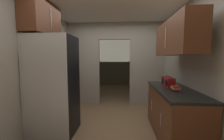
{
  "coord_description": "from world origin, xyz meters",
  "views": [
    {
      "loc": [
        0.23,
        -2.78,
        1.48
      ],
      "look_at": [
        -0.01,
        0.46,
        1.2
      ],
      "focal_mm": 22.52,
      "sensor_mm": 36.0,
      "label": 1
    }
  ],
  "objects": [
    {
      "name": "ground",
      "position": [
        0.0,
        0.0,
        0.0
      ],
      "size": [
        20.0,
        20.0,
        0.0
      ],
      "primitive_type": "plane",
      "color": "brown"
    },
    {
      "name": "kitchen_overhead_slab",
      "position": [
        0.0,
        0.5,
        2.6
      ],
      "size": [
        3.41,
        7.31,
        0.06
      ],
      "primitive_type": "cube",
      "color": "silver"
    },
    {
      "name": "kitchen_partition",
      "position": [
        0.01,
        1.66,
        1.37
      ],
      "size": [
        3.01,
        0.12,
        2.57
      ],
      "color": "#9E998C",
      "rests_on": "ground"
    },
    {
      "name": "adjoining_room_shell",
      "position": [
        0.0,
        3.85,
        1.28
      ],
      "size": [
        3.01,
        3.41,
        2.57
      ],
      "color": "gray",
      "rests_on": "ground"
    },
    {
      "name": "kitchen_flank_left",
      "position": [
        -1.55,
        -0.42,
        1.28
      ],
      "size": [
        0.1,
        4.16,
        2.57
      ],
      "primitive_type": "cube",
      "color": "#9E998C",
      "rests_on": "ground"
    },
    {
      "name": "kitchen_flank_right",
      "position": [
        1.55,
        -0.42,
        1.28
      ],
      "size": [
        0.1,
        4.16,
        2.57
      ],
      "primitive_type": "cube",
      "color": "#9E998C",
      "rests_on": "ground"
    },
    {
      "name": "refrigerator",
      "position": [
        -1.11,
        -0.2,
        0.94
      ],
      "size": [
        0.85,
        0.71,
        1.89
      ],
      "color": "black",
      "rests_on": "ground"
    },
    {
      "name": "lower_cabinet_run",
      "position": [
        1.18,
        -0.18,
        0.46
      ],
      "size": [
        0.65,
        1.62,
        0.92
      ],
      "color": "brown",
      "rests_on": "ground"
    },
    {
      "name": "upper_cabinet_counterside",
      "position": [
        1.18,
        -0.18,
        1.83
      ],
      "size": [
        0.36,
        1.45,
        0.61
      ],
      "color": "brown"
    },
    {
      "name": "upper_cabinet_fridgeside",
      "position": [
        -1.32,
        -0.1,
        2.23
      ],
      "size": [
        0.36,
        0.94,
        0.63
      ],
      "color": "brown"
    },
    {
      "name": "boombox",
      "position": [
        1.15,
        0.06,
        1.01
      ],
      "size": [
        0.15,
        0.41,
        0.21
      ],
      "color": "maroon",
      "rests_on": "lower_cabinet_run"
    },
    {
      "name": "book_stack",
      "position": [
        1.15,
        -0.32,
        0.96
      ],
      "size": [
        0.13,
        0.16,
        0.09
      ],
      "color": "black",
      "rests_on": "lower_cabinet_run"
    }
  ]
}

